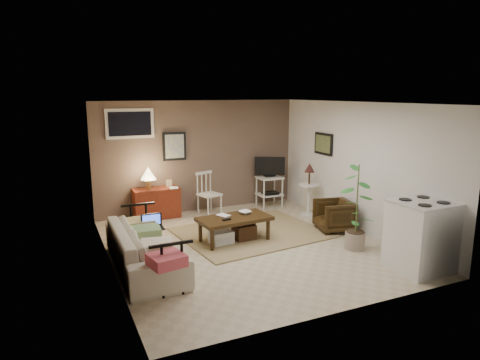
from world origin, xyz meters
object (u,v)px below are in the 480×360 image
potted_plant (357,204)px  spindle_chair (209,195)px  tv_stand (270,180)px  armchair (334,214)px  coffee_table (234,227)px  sofa (144,241)px  red_console (156,200)px  stove (421,236)px  side_table (309,183)px

potted_plant → spindle_chair: bearing=116.5°
tv_stand → armchair: (0.26, -2.08, -0.28)m
coffee_table → sofa: size_ratio=0.60×
tv_stand → potted_plant: bearing=-89.9°
red_console → tv_stand: tv_stand is taller
coffee_table → stove: 3.00m
sofa → armchair: sofa is taller
spindle_chair → coffee_table: bearing=-96.7°
coffee_table → side_table: size_ratio=1.16×
coffee_table → potted_plant: potted_plant is taller
side_table → armchair: side_table is taller
red_console → spindle_chair: 1.12m
sofa → tv_stand: (3.35, 2.34, 0.18)m
side_table → armchair: size_ratio=1.73×
spindle_chair → tv_stand: size_ratio=0.79×
coffee_table → tv_stand: tv_stand is taller
red_console → potted_plant: bearing=-50.5°
coffee_table → side_table: bearing=22.4°
potted_plant → stove: potted_plant is taller
potted_plant → armchair: bearing=74.8°
red_console → tv_stand: (2.59, -0.15, 0.23)m
potted_plant → stove: size_ratio=1.38×
coffee_table → spindle_chair: bearing=83.3°
sofa → stove: (3.66, -1.73, 0.10)m
sofa → stove: stove is taller
coffee_table → sofa: sofa is taller
side_table → armchair: bearing=-97.7°
red_console → side_table: 3.22m
red_console → armchair: bearing=-38.1°
spindle_chair → sofa: bearing=-128.8°
red_console → spindle_chair: bearing=-8.7°
potted_plant → tv_stand: bearing=90.1°
armchair → side_table: bearing=-175.0°
spindle_chair → potted_plant: bearing=-63.5°
side_table → sofa: bearing=-160.2°
tv_stand → potted_plant: 3.01m
sofa → stove: 4.05m
tv_stand → red_console: bearing=176.7°
sofa → potted_plant: bearing=-101.1°
side_table → stove: (-0.09, -3.08, -0.17)m
stove → sofa: bearing=154.7°
stove → coffee_table: bearing=132.2°
armchair → potted_plant: size_ratio=0.45×
sofa → spindle_chair: (1.87, 2.32, 0.00)m
red_console → armchair: red_console is taller
coffee_table → side_table: 2.31m
potted_plant → coffee_table: bearing=146.1°
sofa → red_console: size_ratio=1.98×
spindle_chair → stove: bearing=-66.1°
potted_plant → stove: 1.14m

